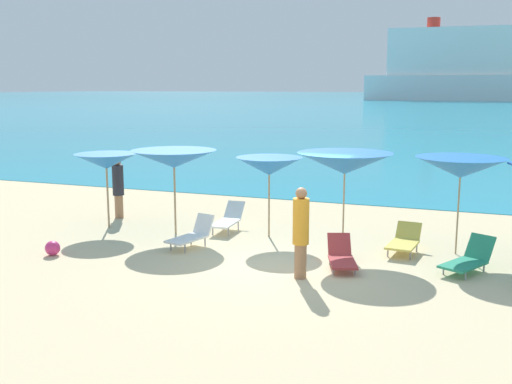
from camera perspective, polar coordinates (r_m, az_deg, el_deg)
ground_plane at (r=22.94m, az=10.46°, el=-0.42°), size 50.00×100.00×0.30m
ocean_water at (r=239.80m, az=19.92°, el=8.51°), size 650.00×440.00×0.02m
umbrella_0 at (r=17.18m, az=-14.16°, el=2.87°), size 1.82×1.82×2.11m
umbrella_1 at (r=16.04m, az=-7.86°, el=3.15°), size 2.45×2.45×2.29m
umbrella_2 at (r=15.59m, az=1.27°, el=2.48°), size 1.81×1.81×2.14m
umbrella_3 at (r=14.33m, az=8.50°, el=2.72°), size 2.36×2.36×2.41m
umbrella_4 at (r=14.70m, az=19.01°, el=2.22°), size 2.23×2.23×2.33m
lounge_chair_0 at (r=16.57m, az=-2.67°, el=-2.58°), size 0.61×1.59×0.71m
lounge_chair_1 at (r=13.71m, az=19.71°, el=-6.04°), size 1.17×1.53×0.73m
lounge_chair_2 at (r=14.78m, az=14.01°, el=-4.55°), size 0.73×1.38×0.65m
lounge_chair_3 at (r=14.94m, az=-6.13°, el=-4.05°), size 0.81×1.45×0.75m
lounge_chair_6 at (r=13.36m, az=8.18°, el=-6.09°), size 0.96×1.48×0.64m
beachgoer_0 at (r=12.34m, az=4.31°, el=-3.67°), size 0.34×0.34×1.92m
beachgoer_1 at (r=18.50m, az=-13.06°, el=0.55°), size 0.34×0.34×1.84m
beach_ball at (r=14.97m, az=-18.91°, el=-5.11°), size 0.35×0.35×0.35m
cruise_ship at (r=184.57m, az=18.41°, el=11.16°), size 50.34×13.03×23.58m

